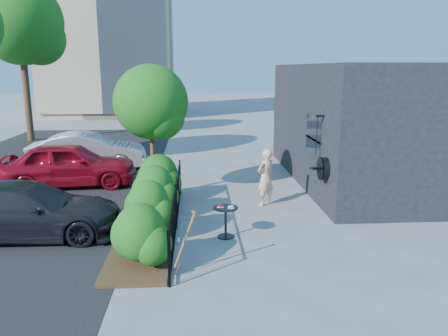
{
  "coord_description": "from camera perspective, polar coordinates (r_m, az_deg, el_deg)",
  "views": [
    {
      "loc": [
        -0.98,
        -10.26,
        3.87
      ],
      "look_at": [
        -0.23,
        1.35,
        1.2
      ],
      "focal_mm": 35.0,
      "sensor_mm": 36.0,
      "label": 1
    }
  ],
  "objects": [
    {
      "name": "street_tree_far",
      "position": [
        25.9,
        -24.98,
        16.3
      ],
      "size": [
        4.4,
        4.4,
        8.28
      ],
      "color": "#3F2B19",
      "rests_on": "ground"
    },
    {
      "name": "car_silver",
      "position": [
        17.73,
        -17.3,
        2.1
      ],
      "size": [
        4.51,
        1.95,
        1.44
      ],
      "primitive_type": "imported",
      "rotation": [
        0.0,
        0.0,
        1.67
      ],
      "color": "#A7A7AC",
      "rests_on": "ground"
    },
    {
      "name": "patio_tree",
      "position": [
        13.13,
        -9.25,
        7.92
      ],
      "size": [
        2.2,
        2.2,
        3.94
      ],
      "color": "#3F2B19",
      "rests_on": "ground"
    },
    {
      "name": "planting_bed",
      "position": [
        11.02,
        -9.89,
        -7.62
      ],
      "size": [
        1.3,
        6.0,
        0.08
      ],
      "primitive_type": "cube",
      "color": "#382616",
      "rests_on": "ground"
    },
    {
      "name": "shrubs",
      "position": [
        10.89,
        -9.45,
        -4.18
      ],
      "size": [
        1.1,
        5.6,
        1.24
      ],
      "color": "#185112",
      "rests_on": "ground"
    },
    {
      "name": "car_red",
      "position": [
        15.42,
        -19.56,
        0.46
      ],
      "size": [
        4.49,
        2.12,
        1.48
      ],
      "primitive_type": "imported",
      "rotation": [
        0.0,
        0.0,
        1.66
      ],
      "color": "maroon",
      "rests_on": "ground"
    },
    {
      "name": "car_darkgrey",
      "position": [
        11.19,
        -24.37,
        -5.04
      ],
      "size": [
        4.44,
        1.84,
        1.28
      ],
      "primitive_type": "imported",
      "rotation": [
        0.0,
        0.0,
        1.58
      ],
      "color": "black",
      "rests_on": "ground"
    },
    {
      "name": "ground",
      "position": [
        11.01,
        1.67,
        -7.66
      ],
      "size": [
        120.0,
        120.0,
        0.0
      ],
      "primitive_type": "plane",
      "color": "gray",
      "rests_on": "ground"
    },
    {
      "name": "shovel",
      "position": [
        8.46,
        -5.32,
        -10.1
      ],
      "size": [
        0.45,
        0.17,
        1.3
      ],
      "color": "brown",
      "rests_on": "ground"
    },
    {
      "name": "street",
      "position": [
        15.07,
        -27.14,
        -3.4
      ],
      "size": [
        9.0,
        30.0,
        0.01
      ],
      "primitive_type": "cube",
      "color": "black",
      "rests_on": "ground"
    },
    {
      "name": "fence",
      "position": [
        10.79,
        -6.29,
        -5.01
      ],
      "size": [
        0.05,
        6.05,
        1.1
      ],
      "color": "black",
      "rests_on": "ground"
    },
    {
      "name": "cafe_table",
      "position": [
        10.19,
        0.22,
        -6.35
      ],
      "size": [
        0.58,
        0.58,
        0.78
      ],
      "rotation": [
        0.0,
        0.0,
        -0.14
      ],
      "color": "black",
      "rests_on": "ground"
    },
    {
      "name": "shop_building",
      "position": [
        16.23,
        19.96,
        5.53
      ],
      "size": [
        6.22,
        9.0,
        4.0
      ],
      "color": "black",
      "rests_on": "ground"
    },
    {
      "name": "woman",
      "position": [
        12.56,
        5.44,
        -1.2
      ],
      "size": [
        0.71,
        0.68,
        1.63
      ],
      "primitive_type": "imported",
      "rotation": [
        0.0,
        0.0,
        3.81
      ],
      "color": "beige",
      "rests_on": "ground"
    }
  ]
}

